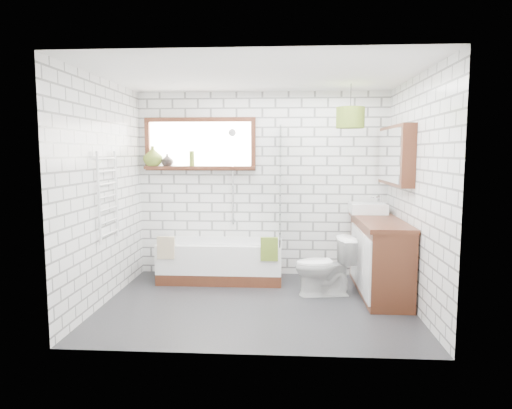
# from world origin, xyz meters

# --- Properties ---
(floor) EXTENTS (3.40, 2.60, 0.01)m
(floor) POSITION_xyz_m (0.00, 0.00, -0.01)
(floor) COLOR #232326
(floor) RESTS_ON ground
(ceiling) EXTENTS (3.40, 2.60, 0.01)m
(ceiling) POSITION_xyz_m (0.00, 0.00, 2.50)
(ceiling) COLOR white
(ceiling) RESTS_ON ground
(wall_back) EXTENTS (3.40, 0.01, 2.50)m
(wall_back) POSITION_xyz_m (0.00, 1.30, 1.25)
(wall_back) COLOR white
(wall_back) RESTS_ON ground
(wall_front) EXTENTS (3.40, 0.01, 2.50)m
(wall_front) POSITION_xyz_m (0.00, -1.30, 1.25)
(wall_front) COLOR white
(wall_front) RESTS_ON ground
(wall_left) EXTENTS (0.01, 2.60, 2.50)m
(wall_left) POSITION_xyz_m (-1.70, 0.00, 1.25)
(wall_left) COLOR white
(wall_left) RESTS_ON ground
(wall_right) EXTENTS (0.01, 2.60, 2.50)m
(wall_right) POSITION_xyz_m (1.70, 0.00, 1.25)
(wall_right) COLOR white
(wall_right) RESTS_ON ground
(window) EXTENTS (1.52, 0.16, 0.68)m
(window) POSITION_xyz_m (-0.85, 1.26, 1.80)
(window) COLOR #3B1B10
(window) RESTS_ON wall_back
(towel_radiator) EXTENTS (0.06, 0.52, 1.00)m
(towel_radiator) POSITION_xyz_m (-1.66, 0.00, 1.20)
(towel_radiator) COLOR white
(towel_radiator) RESTS_ON wall_left
(mirror_cabinet) EXTENTS (0.16, 1.20, 0.70)m
(mirror_cabinet) POSITION_xyz_m (1.62, 0.60, 1.65)
(mirror_cabinet) COLOR #3B1B10
(mirror_cabinet) RESTS_ON wall_right
(shower_riser) EXTENTS (0.02, 0.02, 1.30)m
(shower_riser) POSITION_xyz_m (-0.40, 1.26, 1.35)
(shower_riser) COLOR silver
(shower_riser) RESTS_ON wall_back
(bathtub) EXTENTS (1.60, 0.71, 0.52)m
(bathtub) POSITION_xyz_m (-0.53, 0.95, 0.26)
(bathtub) COLOR white
(bathtub) RESTS_ON floor
(shower_screen) EXTENTS (0.02, 0.72, 1.50)m
(shower_screen) POSITION_xyz_m (0.25, 0.95, 1.27)
(shower_screen) COLOR white
(shower_screen) RESTS_ON bathtub
(towel_green) EXTENTS (0.21, 0.06, 0.29)m
(towel_green) POSITION_xyz_m (0.12, 0.59, 0.50)
(towel_green) COLOR #597121
(towel_green) RESTS_ON bathtub
(towel_beige) EXTENTS (0.22, 0.05, 0.28)m
(towel_beige) POSITION_xyz_m (-1.18, 0.59, 0.50)
(towel_beige) COLOR tan
(towel_beige) RESTS_ON bathtub
(vanity) EXTENTS (0.51, 1.57, 0.90)m
(vanity) POSITION_xyz_m (1.45, 0.50, 0.45)
(vanity) COLOR #3B1B10
(vanity) RESTS_ON floor
(basin) EXTENTS (0.45, 0.40, 0.13)m
(basin) POSITION_xyz_m (1.39, 1.00, 0.97)
(basin) COLOR white
(basin) RESTS_ON vanity
(tap) EXTENTS (0.04, 0.04, 0.18)m
(tap) POSITION_xyz_m (1.55, 1.00, 1.04)
(tap) COLOR silver
(tap) RESTS_ON vanity
(toilet) EXTENTS (0.49, 0.74, 0.70)m
(toilet) POSITION_xyz_m (0.78, 0.37, 0.35)
(toilet) COLOR white
(toilet) RESTS_ON floor
(vase_olive) EXTENTS (0.34, 0.34, 0.27)m
(vase_olive) POSITION_xyz_m (-1.50, 1.23, 1.62)
(vase_olive) COLOR olive
(vase_olive) RESTS_ON window
(vase_dark) EXTENTS (0.20, 0.20, 0.17)m
(vase_dark) POSITION_xyz_m (-1.30, 1.23, 1.56)
(vase_dark) COLOR black
(vase_dark) RESTS_ON window
(bottle) EXTENTS (0.07, 0.07, 0.21)m
(bottle) POSITION_xyz_m (-0.96, 1.23, 1.58)
(bottle) COLOR olive
(bottle) RESTS_ON window
(pendant) EXTENTS (0.34, 0.34, 0.25)m
(pendant) POSITION_xyz_m (1.09, 0.65, 2.10)
(pendant) COLOR #597121
(pendant) RESTS_ON ceiling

